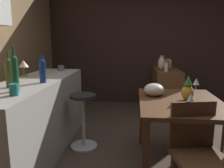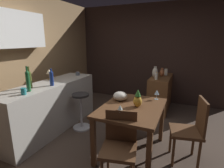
{
  "view_description": "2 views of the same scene",
  "coord_description": "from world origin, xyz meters",
  "px_view_note": "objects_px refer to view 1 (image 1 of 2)",
  "views": [
    {
      "loc": [
        -2.3,
        0.23,
        1.35
      ],
      "look_at": [
        0.5,
        0.51,
        0.8
      ],
      "focal_mm": 35.98,
      "sensor_mm": 36.0,
      "label": 1
    },
    {
      "loc": [
        -2.3,
        -0.93,
        1.67
      ],
      "look_at": [
        0.54,
        0.31,
        0.89
      ],
      "focal_mm": 28.13,
      "sensor_mm": 36.0,
      "label": 2
    }
  ],
  "objects_px": {
    "sideboard_cabinet": "(166,90)",
    "wine_glass_right": "(191,99)",
    "wine_bottle_cobalt": "(42,69)",
    "counter_lamp": "(24,65)",
    "cup_teal": "(14,90)",
    "wine_glass_left": "(196,82)",
    "pillar_candle_short": "(166,67)",
    "cup_slate": "(61,68)",
    "bar_stool": "(83,120)",
    "wine_bottle_olive": "(9,71)",
    "wine_bottle_green": "(15,72)",
    "fruit_bowl": "(154,90)",
    "vase_ceramic_ivory": "(162,63)",
    "pillar_candle_tall": "(169,64)",
    "dining_table": "(180,110)",
    "chair_near_window": "(198,152)",
    "pineapple_centerpiece": "(188,90)",
    "vase_copper": "(167,64)"
  },
  "relations": [
    {
      "from": "pillar_candle_short",
      "to": "vase_ceramic_ivory",
      "type": "relative_size",
      "value": 0.66
    },
    {
      "from": "wine_glass_left",
      "to": "fruit_bowl",
      "type": "height_order",
      "value": "wine_glass_left"
    },
    {
      "from": "sideboard_cabinet",
      "to": "chair_near_window",
      "type": "relative_size",
      "value": 1.28
    },
    {
      "from": "wine_bottle_olive",
      "to": "counter_lamp",
      "type": "relative_size",
      "value": 1.74
    },
    {
      "from": "wine_glass_left",
      "to": "pillar_candle_short",
      "type": "height_order",
      "value": "pillar_candle_short"
    },
    {
      "from": "vase_copper",
      "to": "wine_glass_right",
      "type": "bearing_deg",
      "value": 176.84
    },
    {
      "from": "wine_bottle_green",
      "to": "wine_bottle_olive",
      "type": "bearing_deg",
      "value": 43.19
    },
    {
      "from": "sideboard_cabinet",
      "to": "cup_teal",
      "type": "distance_m",
      "value": 3.04
    },
    {
      "from": "chair_near_window",
      "to": "pillar_candle_tall",
      "type": "bearing_deg",
      "value": -3.3
    },
    {
      "from": "wine_glass_right",
      "to": "cup_slate",
      "type": "height_order",
      "value": "cup_slate"
    },
    {
      "from": "fruit_bowl",
      "to": "counter_lamp",
      "type": "bearing_deg",
      "value": 83.25
    },
    {
      "from": "wine_bottle_green",
      "to": "cup_teal",
      "type": "xyz_separation_m",
      "value": [
        -0.15,
        -0.07,
        -0.13
      ]
    },
    {
      "from": "chair_near_window",
      "to": "wine_bottle_cobalt",
      "type": "relative_size",
      "value": 2.92
    },
    {
      "from": "dining_table",
      "to": "sideboard_cabinet",
      "type": "relative_size",
      "value": 1.01
    },
    {
      "from": "pillar_candle_tall",
      "to": "pillar_candle_short",
      "type": "height_order",
      "value": "pillar_candle_tall"
    },
    {
      "from": "chair_near_window",
      "to": "vase_ceramic_ivory",
      "type": "bearing_deg",
      "value": 0.94
    },
    {
      "from": "vase_copper",
      "to": "vase_ceramic_ivory",
      "type": "distance_m",
      "value": 0.26
    },
    {
      "from": "dining_table",
      "to": "chair_near_window",
      "type": "bearing_deg",
      "value": -176.51
    },
    {
      "from": "cup_teal",
      "to": "pillar_candle_tall",
      "type": "xyz_separation_m",
      "value": [
        2.73,
        -1.66,
        -0.05
      ]
    },
    {
      "from": "wine_glass_left",
      "to": "vase_ceramic_ivory",
      "type": "height_order",
      "value": "vase_ceramic_ivory"
    },
    {
      "from": "wine_glass_right",
      "to": "cup_slate",
      "type": "bearing_deg",
      "value": 48.03
    },
    {
      "from": "sideboard_cabinet",
      "to": "cup_slate",
      "type": "xyz_separation_m",
      "value": [
        -1.01,
        1.69,
        0.53
      ]
    },
    {
      "from": "sideboard_cabinet",
      "to": "wine_glass_right",
      "type": "distance_m",
      "value": 2.46
    },
    {
      "from": "wine_bottle_green",
      "to": "pillar_candle_tall",
      "type": "relative_size",
      "value": 2.13
    },
    {
      "from": "fruit_bowl",
      "to": "pillar_candle_short",
      "type": "xyz_separation_m",
      "value": [
        1.4,
        -0.32,
        0.08
      ]
    },
    {
      "from": "sideboard_cabinet",
      "to": "wine_bottle_olive",
      "type": "xyz_separation_m",
      "value": [
        -2.23,
        1.8,
        0.65
      ]
    },
    {
      "from": "pineapple_centerpiece",
      "to": "chair_near_window",
      "type": "bearing_deg",
      "value": 176.78
    },
    {
      "from": "wine_bottle_green",
      "to": "vase_ceramic_ivory",
      "type": "bearing_deg",
      "value": -34.95
    },
    {
      "from": "bar_stool",
      "to": "wine_bottle_green",
      "type": "distance_m",
      "value": 1.11
    },
    {
      "from": "pineapple_centerpiece",
      "to": "vase_ceramic_ivory",
      "type": "bearing_deg",
      "value": 2.42
    },
    {
      "from": "vase_ceramic_ivory",
      "to": "wine_glass_left",
      "type": "bearing_deg",
      "value": -168.38
    },
    {
      "from": "wine_bottle_cobalt",
      "to": "cup_teal",
      "type": "relative_size",
      "value": 2.72
    },
    {
      "from": "chair_near_window",
      "to": "wine_bottle_green",
      "type": "relative_size",
      "value": 2.2
    },
    {
      "from": "dining_table",
      "to": "pillar_candle_short",
      "type": "xyz_separation_m",
      "value": [
        1.58,
        -0.06,
        0.25
      ]
    },
    {
      "from": "dining_table",
      "to": "bar_stool",
      "type": "height_order",
      "value": "dining_table"
    },
    {
      "from": "chair_near_window",
      "to": "fruit_bowl",
      "type": "distance_m",
      "value": 0.89
    },
    {
      "from": "sideboard_cabinet",
      "to": "pineapple_centerpiece",
      "type": "bearing_deg",
      "value": 178.56
    },
    {
      "from": "cup_teal",
      "to": "sideboard_cabinet",
      "type": "bearing_deg",
      "value": -32.03
    },
    {
      "from": "chair_near_window",
      "to": "counter_lamp",
      "type": "height_order",
      "value": "counter_lamp"
    },
    {
      "from": "chair_near_window",
      "to": "wine_bottle_green",
      "type": "height_order",
      "value": "wine_bottle_green"
    },
    {
      "from": "dining_table",
      "to": "counter_lamp",
      "type": "height_order",
      "value": "counter_lamp"
    },
    {
      "from": "wine_bottle_cobalt",
      "to": "cup_slate",
      "type": "bearing_deg",
      "value": 6.97
    },
    {
      "from": "wine_bottle_cobalt",
      "to": "counter_lamp",
      "type": "xyz_separation_m",
      "value": [
        0.37,
        0.4,
        0.0
      ]
    },
    {
      "from": "wine_bottle_green",
      "to": "cup_slate",
      "type": "xyz_separation_m",
      "value": [
        1.37,
        0.04,
        -0.14
      ]
    },
    {
      "from": "sideboard_cabinet",
      "to": "bar_stool",
      "type": "distance_m",
      "value": 2.04
    },
    {
      "from": "bar_stool",
      "to": "pillar_candle_short",
      "type": "height_order",
      "value": "pillar_candle_short"
    },
    {
      "from": "cup_teal",
      "to": "wine_bottle_olive",
      "type": "bearing_deg",
      "value": 34.83
    },
    {
      "from": "chair_near_window",
      "to": "cup_teal",
      "type": "relative_size",
      "value": 7.92
    },
    {
      "from": "wine_glass_right",
      "to": "pineapple_centerpiece",
      "type": "bearing_deg",
      "value": -9.85
    },
    {
      "from": "pineapple_centerpiece",
      "to": "wine_bottle_cobalt",
      "type": "bearing_deg",
      "value": 91.0
    }
  ]
}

